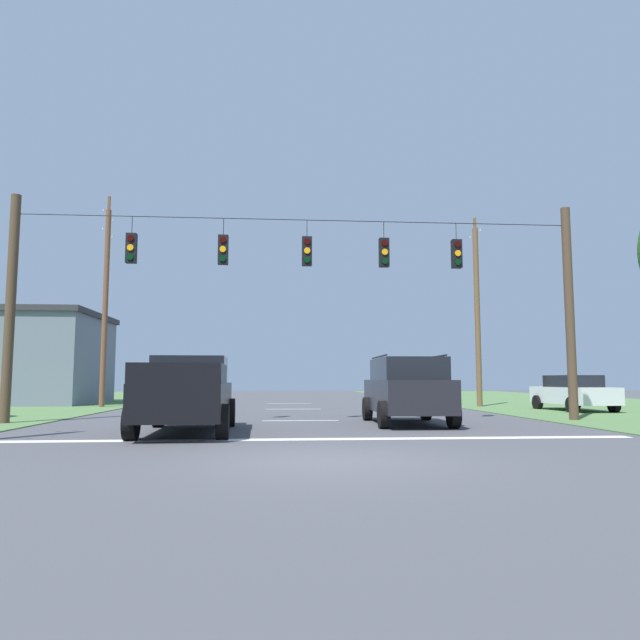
{
  "coord_description": "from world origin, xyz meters",
  "views": [
    {
      "loc": [
        -0.9,
        -9.87,
        1.35
      ],
      "look_at": [
        0.81,
        11.56,
        3.54
      ],
      "focal_mm": 32.77,
      "sensor_mm": 36.0,
      "label": 1
    }
  ],
  "objects_px": {
    "pickup_truck": "(188,394)",
    "utility_pole_mid_right": "(477,313)",
    "distant_car_crossing_white": "(573,392)",
    "utility_pole_near_left": "(105,300)",
    "overhead_signal_span": "(301,296)",
    "suv_black": "(407,389)"
  },
  "relations": [
    {
      "from": "suv_black",
      "to": "utility_pole_mid_right",
      "type": "distance_m",
      "value": 12.7
    },
    {
      "from": "suv_black",
      "to": "utility_pole_mid_right",
      "type": "relative_size",
      "value": 0.51
    },
    {
      "from": "distant_car_crossing_white",
      "to": "utility_pole_near_left",
      "type": "height_order",
      "value": "utility_pole_near_left"
    },
    {
      "from": "overhead_signal_span",
      "to": "utility_pole_mid_right",
      "type": "relative_size",
      "value": 1.93
    },
    {
      "from": "suv_black",
      "to": "distant_car_crossing_white",
      "type": "bearing_deg",
      "value": 36.91
    },
    {
      "from": "distant_car_crossing_white",
      "to": "utility_pole_near_left",
      "type": "xyz_separation_m",
      "value": [
        -21.03,
        5.09,
        4.45
      ]
    },
    {
      "from": "overhead_signal_span",
      "to": "utility_pole_mid_right",
      "type": "xyz_separation_m",
      "value": [
        9.24,
        9.54,
        0.61
      ]
    },
    {
      "from": "overhead_signal_span",
      "to": "utility_pole_near_left",
      "type": "height_order",
      "value": "utility_pole_near_left"
    },
    {
      "from": "distant_car_crossing_white",
      "to": "suv_black",
      "type": "bearing_deg",
      "value": -143.09
    },
    {
      "from": "utility_pole_mid_right",
      "to": "utility_pole_near_left",
      "type": "distance_m",
      "value": 18.42
    },
    {
      "from": "overhead_signal_span",
      "to": "suv_black",
      "type": "bearing_deg",
      "value": -17.84
    },
    {
      "from": "utility_pole_near_left",
      "to": "pickup_truck",
      "type": "bearing_deg",
      "value": -66.33
    },
    {
      "from": "pickup_truck",
      "to": "distant_car_crossing_white",
      "type": "distance_m",
      "value": 17.35
    },
    {
      "from": "pickup_truck",
      "to": "utility_pole_near_left",
      "type": "height_order",
      "value": "utility_pole_near_left"
    },
    {
      "from": "pickup_truck",
      "to": "utility_pole_mid_right",
      "type": "height_order",
      "value": "utility_pole_mid_right"
    },
    {
      "from": "distant_car_crossing_white",
      "to": "utility_pole_near_left",
      "type": "distance_m",
      "value": 22.09
    },
    {
      "from": "overhead_signal_span",
      "to": "distant_car_crossing_white",
      "type": "distance_m",
      "value": 13.51
    },
    {
      "from": "utility_pole_mid_right",
      "to": "utility_pole_near_left",
      "type": "height_order",
      "value": "utility_pole_near_left"
    },
    {
      "from": "overhead_signal_span",
      "to": "distant_car_crossing_white",
      "type": "height_order",
      "value": "overhead_signal_span"
    },
    {
      "from": "pickup_truck",
      "to": "utility_pole_near_left",
      "type": "distance_m",
      "value": 15.77
    },
    {
      "from": "overhead_signal_span",
      "to": "pickup_truck",
      "type": "distance_m",
      "value": 5.43
    },
    {
      "from": "suv_black",
      "to": "distant_car_crossing_white",
      "type": "relative_size",
      "value": 1.11
    }
  ]
}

